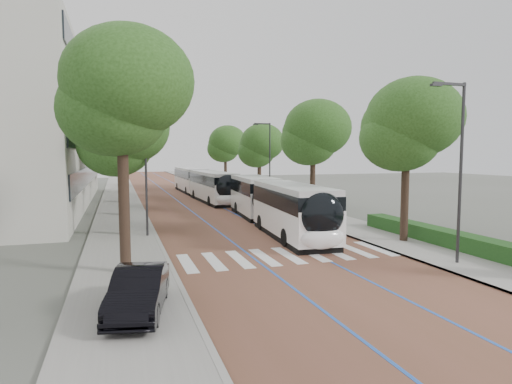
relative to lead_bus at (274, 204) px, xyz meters
The scene contains 19 objects.
ground 9.47m from the lead_bus, 105.16° to the right, with size 160.00×160.00×0.00m, color #51544C.
road 31.13m from the lead_bus, 94.50° to the left, with size 11.00×140.00×0.02m, color brown.
sidewalk_left 32.59m from the lead_bus, 107.78° to the left, with size 4.00×140.00×0.12m, color gray.
sidewalk_right 31.44m from the lead_bus, 80.73° to the left, with size 4.00×140.00×0.12m, color gray.
kerb_left 32.06m from the lead_bus, 104.55° to the left, with size 0.20×140.00×0.14m, color gray.
kerb_right 31.19m from the lead_bus, 84.18° to the left, with size 0.20×140.00×0.14m, color gray.
zebra_crossing 8.47m from the lead_bus, 105.64° to the right, with size 10.55×3.60×0.01m.
lane_line_left 31.30m from the lead_bus, 97.43° to the left, with size 0.12×126.00×0.01m, color blue.
lane_line_right 31.05m from the lead_bus, 91.55° to the left, with size 0.12×126.00×0.01m, color blue.
hedge 11.26m from the lead_bus, 53.53° to the right, with size 1.20×14.00×0.80m, color #183F16.
streetlight_near 13.11m from the lead_bus, 70.81° to the right, with size 1.82×0.20×8.00m.
streetlight_far 14.02m from the lead_bus, 72.17° to the left, with size 1.82×0.20×8.00m.
lamp_post_left 8.95m from the lead_bus, behind, with size 0.14×0.14×8.00m, color #2C2C2E.
trees_left 21.64m from the lead_bus, 118.10° to the left, with size 6.45×60.40×9.51m.
trees_right 15.22m from the lead_bus, 68.71° to the left, with size 5.59×47.43×8.92m.
lead_bus is the anchor object (origin of this frame).
bus_queued_0 16.54m from the lead_bus, 92.25° to the left, with size 2.92×12.47×3.20m.
bus_queued_1 29.22m from the lead_bus, 91.73° to the left, with size 2.73×12.44×3.20m.
parked_car 16.96m from the lead_bus, 124.66° to the right, with size 1.47×4.23×1.39m, color black.
Camera 1 is at (-7.73, -18.24, 4.98)m, focal length 30.00 mm.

